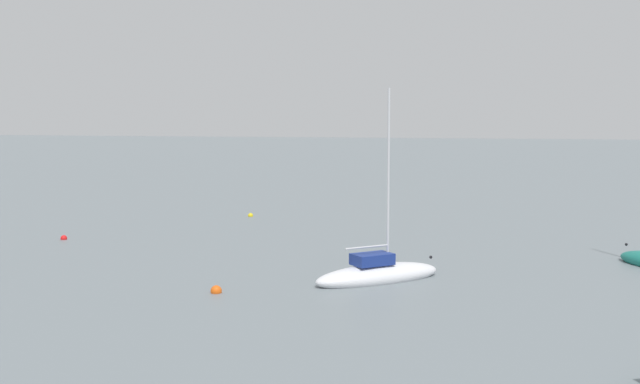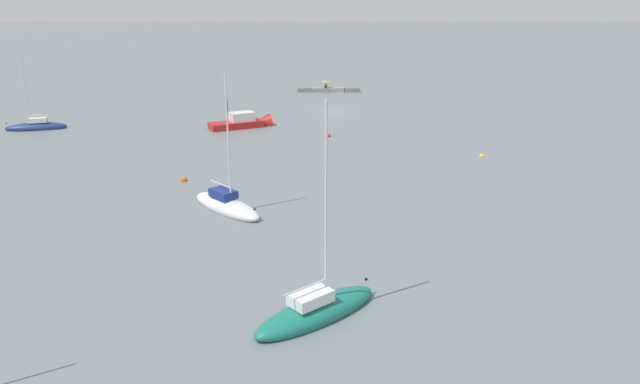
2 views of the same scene
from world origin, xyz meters
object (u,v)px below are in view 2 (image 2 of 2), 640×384
Objects in this scene: mooring_buoy_mid at (329,136)px; umbrella_open_yellow at (326,81)px; motorboat_red_mid at (246,123)px; sailboat_teal_near at (316,310)px; sailboat_navy_far at (36,127)px; sailboat_white_mid at (227,205)px; person_seated_maroon_left at (326,86)px; mooring_buoy_near at (184,180)px; mooring_buoy_far at (482,156)px.

umbrella_open_yellow is at bearing -90.72° from mooring_buoy_mid.
umbrella_open_yellow is at bearing 133.10° from motorboat_red_mid.
sailboat_teal_near is 57.93m from sailboat_navy_far.
mooring_buoy_mid is (-10.36, 5.57, -0.38)m from motorboat_red_mid.
sailboat_white_mid reaches higher than umbrella_open_yellow.
sailboat_white_mid is 26.62m from mooring_buoy_mid.
umbrella_open_yellow is at bearing -64.60° from sailboat_navy_far.
umbrella_open_yellow is 0.12× the size of sailboat_teal_near.
motorboat_red_mid is at bearing -28.25° from mooring_buoy_mid.
mooring_buoy_mid is at bearing 99.97° from person_seated_maroon_left.
motorboat_red_mid is 16.60× the size of mooring_buoy_mid.
person_seated_maroon_left reaches higher than mooring_buoy_near.
sailboat_white_mid is at bearing -22.91° from motorboat_red_mid.
sailboat_navy_far is at bearing 38.25° from umbrella_open_yellow.
umbrella_open_yellow reaches higher than mooring_buoy_far.
person_seated_maroon_left is 0.07× the size of sailboat_navy_far.
person_seated_maroon_left is 0.07× the size of sailboat_white_mid.
motorboat_red_mid reaches higher than person_seated_maroon_left.
person_seated_maroon_left is 75.36m from sailboat_teal_near.
sailboat_navy_far is 36.64m from mooring_buoy_mid.
sailboat_navy_far reaches higher than person_seated_maroon_left.
sailboat_teal_near is at bearing 88.30° from umbrella_open_yellow.
sailboat_teal_near is at bearing 87.52° from mooring_buoy_mid.
sailboat_white_mid is 40.53m from sailboat_navy_far.
motorboat_red_mid is at bearing 150.39° from sailboat_teal_near.
sailboat_teal_near reaches higher than person_seated_maroon_left.
mooring_buoy_mid is (-13.69, -17.39, -0.02)m from mooring_buoy_near.
sailboat_teal_near reaches higher than mooring_buoy_near.
sailboat_white_mid is at bearing 162.71° from sailboat_teal_near.
sailboat_teal_near reaches higher than mooring_buoy_far.
sailboat_white_mid is at bearing 81.09° from umbrella_open_yellow.
sailboat_white_mid is 29.13m from mooring_buoy_far.
mooring_buoy_mid reaches higher than mooring_buoy_far.
mooring_buoy_far is at bearing 34.38° from motorboat_red_mid.
umbrella_open_yellow is at bearing -84.51° from person_seated_maroon_left.
mooring_buoy_mid is at bearing 137.71° from sailboat_teal_near.
person_seated_maroon_left is 0.09× the size of motorboat_red_mid.
mooring_buoy_mid is at bearing -110.01° from sailboat_navy_far.
sailboat_navy_far is 26.02m from motorboat_red_mid.
motorboat_red_mid is 30.02m from mooring_buoy_far.
mooring_buoy_far is (-24.48, -15.78, -0.31)m from sailboat_white_mid.
sailboat_white_mid reaches higher than mooring_buoy_near.
mooring_buoy_mid is 18.27m from mooring_buoy_far.
sailboat_navy_far reaches higher than mooring_buoy_near.
person_seated_maroon_left is at bearing -70.31° from mooring_buoy_far.
sailboat_navy_far is at bearing -113.65° from motorboat_red_mid.
mooring_buoy_mid is at bearing 89.28° from umbrella_open_yellow.
motorboat_red_mid is at bearing -98.25° from mooring_buoy_near.
mooring_buoy_mid is at bearing -151.66° from sailboat_white_mid.
mooring_buoy_near is at bearing 51.80° from mooring_buoy_mid.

